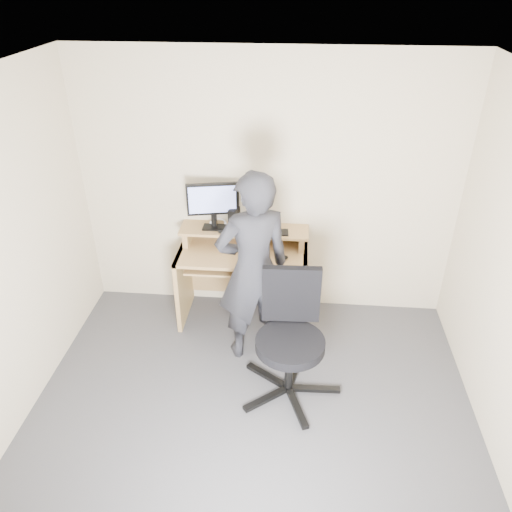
% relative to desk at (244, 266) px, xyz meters
% --- Properties ---
extents(ground, '(3.50, 3.50, 0.00)m').
position_rel_desk_xyz_m(ground, '(0.20, -1.53, -0.55)').
color(ground, '#4A494E').
rests_on(ground, ground).
extents(back_wall, '(3.50, 0.02, 2.50)m').
position_rel_desk_xyz_m(back_wall, '(0.20, 0.22, 0.70)').
color(back_wall, '#C0B499').
rests_on(back_wall, ground).
extents(ceiling, '(3.50, 3.50, 0.02)m').
position_rel_desk_xyz_m(ceiling, '(0.20, -1.53, 1.95)').
color(ceiling, white).
rests_on(ceiling, back_wall).
extents(desk, '(1.20, 0.60, 0.91)m').
position_rel_desk_xyz_m(desk, '(0.00, 0.00, 0.00)').
color(desk, tan).
rests_on(desk, ground).
extents(monitor, '(0.47, 0.14, 0.45)m').
position_rel_desk_xyz_m(monitor, '(-0.28, 0.06, 0.63)').
color(monitor, black).
rests_on(monitor, desk).
extents(external_drive, '(0.10, 0.14, 0.20)m').
position_rel_desk_xyz_m(external_drive, '(-0.09, 0.08, 0.46)').
color(external_drive, black).
rests_on(external_drive, desk).
extents(travel_mug, '(0.10, 0.10, 0.20)m').
position_rel_desk_xyz_m(travel_mug, '(0.15, 0.07, 0.46)').
color(travel_mug, '#B4B4B9').
rests_on(travel_mug, desk).
extents(smartphone, '(0.08, 0.13, 0.01)m').
position_rel_desk_xyz_m(smartphone, '(0.38, 0.03, 0.37)').
color(smartphone, black).
rests_on(smartphone, desk).
extents(charger, '(0.05, 0.05, 0.03)m').
position_rel_desk_xyz_m(charger, '(-0.20, -0.02, 0.38)').
color(charger, black).
rests_on(charger, desk).
extents(headphones, '(0.18, 0.18, 0.06)m').
position_rel_desk_xyz_m(headphones, '(-0.26, 0.14, 0.37)').
color(headphones, silver).
rests_on(headphones, desk).
extents(keyboard, '(0.49, 0.31, 0.03)m').
position_rel_desk_xyz_m(keyboard, '(-0.03, -0.17, 0.12)').
color(keyboard, black).
rests_on(keyboard, desk).
extents(mouse, '(0.11, 0.08, 0.04)m').
position_rel_desk_xyz_m(mouse, '(0.38, -0.18, 0.22)').
color(mouse, black).
rests_on(mouse, desk).
extents(office_chair, '(0.79, 0.82, 1.04)m').
position_rel_desk_xyz_m(office_chair, '(0.47, -0.97, 0.02)').
color(office_chair, black).
rests_on(office_chair, ground).
extents(person, '(0.74, 0.62, 1.73)m').
position_rel_desk_xyz_m(person, '(0.14, -0.56, 0.32)').
color(person, black).
rests_on(person, ground).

